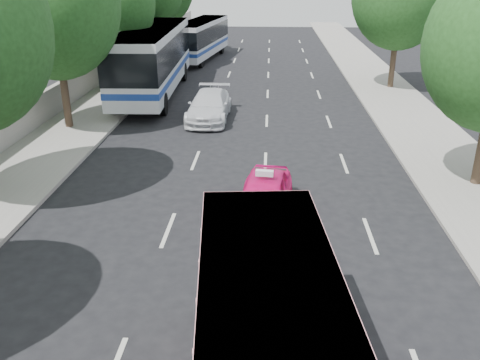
# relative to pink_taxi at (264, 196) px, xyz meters

# --- Properties ---
(ground) EXTENTS (120.00, 120.00, 0.00)m
(ground) POSITION_rel_pink_taxi_xyz_m (-1.00, -5.13, -0.69)
(ground) COLOR black
(ground) RESTS_ON ground
(sidewalk_left) EXTENTS (4.00, 90.00, 0.15)m
(sidewalk_left) POSITION_rel_pink_taxi_xyz_m (-9.50, 14.87, -0.62)
(sidewalk_left) COLOR #9E998E
(sidewalk_left) RESTS_ON ground
(sidewalk_right) EXTENTS (4.00, 90.00, 0.12)m
(sidewalk_right) POSITION_rel_pink_taxi_xyz_m (7.50, 14.87, -0.63)
(sidewalk_right) COLOR #9E998E
(sidewalk_right) RESTS_ON ground
(low_wall) EXTENTS (0.30, 90.00, 1.50)m
(low_wall) POSITION_rel_pink_taxi_xyz_m (-11.30, 14.87, 0.21)
(low_wall) COLOR #9E998E
(low_wall) RESTS_ON sidewalk_left
(pink_taxi) EXTENTS (2.08, 4.24, 1.39)m
(pink_taxi) POSITION_rel_pink_taxi_xyz_m (0.00, 0.00, 0.00)
(pink_taxi) COLOR #F01476
(pink_taxi) RESTS_ON ground
(white_pickup) EXTENTS (2.12, 5.04, 1.45)m
(white_pickup) POSITION_rel_pink_taxi_xyz_m (-3.00, 10.94, 0.03)
(white_pickup) COLOR silver
(white_pickup) RESTS_ON ground
(tour_coach_front) EXTENTS (3.42, 13.53, 4.02)m
(tour_coach_front) POSITION_rel_pink_taxi_xyz_m (-7.01, 16.23, 1.72)
(tour_coach_front) COLOR silver
(tour_coach_front) RESTS_ON ground
(tour_coach_rear) EXTENTS (3.76, 10.95, 3.21)m
(tour_coach_rear) POSITION_rel_pink_taxi_xyz_m (-5.77, 29.19, 1.24)
(tour_coach_rear) COLOR silver
(tour_coach_rear) RESTS_ON ground
(taxi_roof_sign) EXTENTS (0.57, 0.24, 0.18)m
(taxi_roof_sign) POSITION_rel_pink_taxi_xyz_m (0.00, 0.00, 0.78)
(taxi_roof_sign) COLOR silver
(taxi_roof_sign) RESTS_ON pink_taxi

